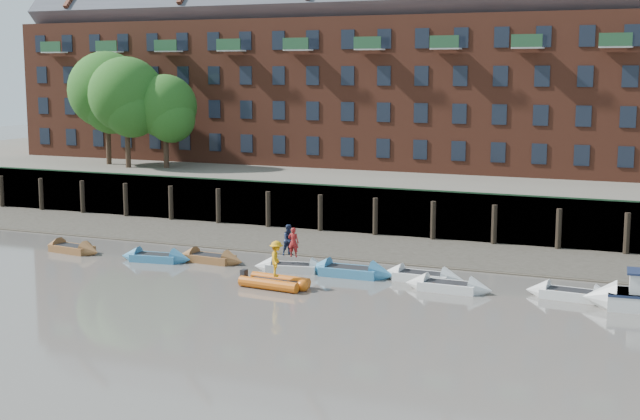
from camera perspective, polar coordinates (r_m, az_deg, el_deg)
The scene contains 20 objects.
ground at distance 39.64m, azimuth -4.33°, elevation -7.23°, with size 220.00×220.00×0.00m, color #615C55.
foreshore at distance 55.78m, azimuth 4.19°, elevation -2.48°, with size 110.00×8.00×0.50m, color #3D382F.
mud_band at distance 52.64m, azimuth 2.99°, elevation -3.16°, with size 110.00×1.60×0.10m, color #4C4336.
river_wall at distance 59.60m, azimuth 5.57°, elevation -0.21°, with size 110.00×1.23×3.30m.
bank_terrace at distance 72.57m, azimuth 8.81°, elevation 1.37°, with size 110.00×28.00×3.20m, color #5E594D.
apartment_terrace at distance 72.95m, azimuth 9.22°, elevation 10.24°, with size 80.60×15.56×20.98m.
tree_cluster at distance 74.88m, azimuth -12.32°, elevation 7.19°, with size 11.76×7.74×9.40m.
rowboat_0 at distance 56.55m, azimuth -15.59°, elevation -2.41°, with size 4.48×1.87×1.26m.
rowboat_1 at distance 52.81m, azimuth -10.47°, elevation -3.01°, with size 4.49×1.84×1.27m.
rowboat_2 at distance 52.09m, azimuth -7.03°, elevation -3.09°, with size 4.45×1.58×1.27m.
rowboat_3 at distance 49.37m, azimuth -1.79°, elevation -3.70°, with size 4.51×2.10×1.26m.
rowboat_4 at distance 48.28m, azimuth 1.93°, elevation -3.95°, with size 4.99×1.53×1.44m.
rowboat_5 at distance 47.44m, azimuth 6.56°, elevation -4.27°, with size 4.62×1.45×1.33m.
rowboat_6 at distance 45.52m, azimuth 8.20°, elevation -4.87°, with size 4.53×1.37×1.31m.
rowboat_7 at distance 45.23m, azimuth 15.77°, elevation -5.21°, with size 4.53×1.62×1.29m.
rib_tender at distance 45.78m, azimuth -2.77°, elevation -4.65°, with size 3.74×2.05×0.64m.
motor_launch at distance 44.16m, azimuth 19.67°, elevation -5.25°, with size 5.82×2.32×2.35m.
person_rower_a at distance 48.96m, azimuth -1.71°, elevation -2.08°, with size 0.60×0.39×1.65m, color maroon.
person_rower_b at distance 49.38m, azimuth -1.98°, elevation -1.92°, with size 0.85×0.66×1.75m, color #19233F.
person_rib_crew at distance 45.50m, azimuth -2.81°, elevation -3.13°, with size 1.19×0.68×1.84m, color orange.
Camera 1 is at (17.58, -33.78, 11.02)m, focal length 50.00 mm.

